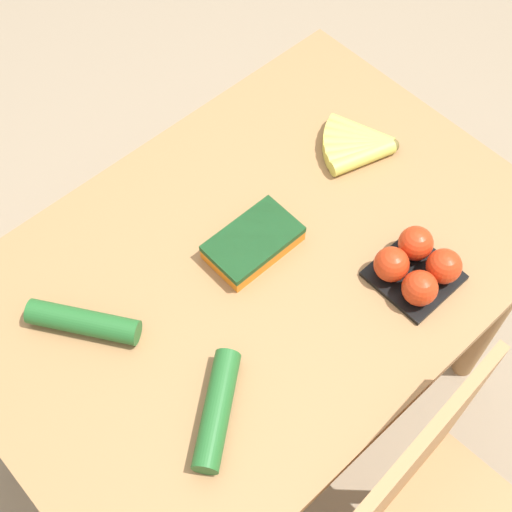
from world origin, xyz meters
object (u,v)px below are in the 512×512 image
(banana_bunch, at_px, (360,145))
(tomato_pack, at_px, (417,267))
(cucumber_near, at_px, (217,410))
(carrot_bag, at_px, (253,242))
(cucumber_far, at_px, (83,322))

(banana_bunch, bearing_deg, tomato_pack, 61.67)
(tomato_pack, xyz_separation_m, cucumber_near, (0.47, -0.05, -0.01))
(banana_bunch, bearing_deg, cucumber_near, 21.37)
(carrot_bag, distance_m, cucumber_near, 0.35)
(tomato_pack, relative_size, cucumber_far, 0.75)
(banana_bunch, xyz_separation_m, cucumber_near, (0.62, 0.24, 0.01))
(cucumber_near, height_order, cucumber_far, same)
(cucumber_far, bearing_deg, tomato_pack, 147.36)
(carrot_bag, xyz_separation_m, cucumber_far, (0.35, -0.08, -0.00))
(tomato_pack, bearing_deg, carrot_bag, -54.49)
(tomato_pack, relative_size, carrot_bag, 0.81)
(banana_bunch, relative_size, cucumber_far, 0.82)
(banana_bunch, bearing_deg, cucumber_far, -4.22)
(cucumber_near, relative_size, cucumber_far, 0.98)
(tomato_pack, height_order, cucumber_near, tomato_pack)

